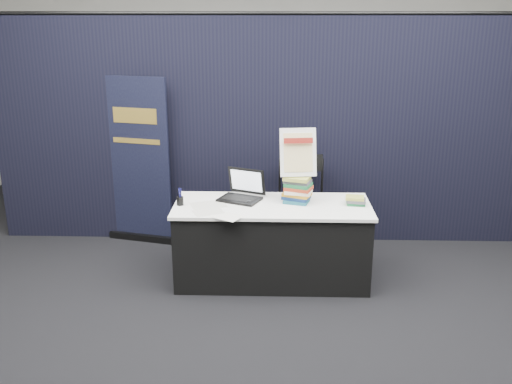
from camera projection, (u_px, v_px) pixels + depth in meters
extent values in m
plane|color=black|center=(271.00, 307.00, 4.92)|extent=(8.00, 8.00, 0.00)
cube|color=beige|center=(274.00, 62.00, 8.20)|extent=(8.00, 0.02, 3.50)
cube|color=black|center=(273.00, 133.00, 6.08)|extent=(6.00, 0.08, 2.40)
cube|color=black|center=(272.00, 244.00, 5.33)|extent=(1.76, 0.71, 0.72)
cube|color=white|center=(272.00, 206.00, 5.22)|extent=(1.80, 0.75, 0.03)
cube|color=black|center=(240.00, 199.00, 5.32)|extent=(0.44, 0.38, 0.02)
cube|color=black|center=(240.00, 181.00, 5.40)|extent=(0.37, 0.20, 0.26)
cube|color=white|center=(240.00, 181.00, 5.40)|extent=(0.31, 0.16, 0.20)
ellipsoid|color=black|center=(249.00, 202.00, 5.23)|extent=(0.08, 0.11, 0.03)
cube|color=silver|center=(208.00, 212.00, 5.02)|extent=(0.31, 0.27, 0.00)
cube|color=white|center=(226.00, 216.00, 4.91)|extent=(0.31, 0.29, 0.00)
cube|color=silver|center=(208.00, 205.00, 5.20)|extent=(0.37, 0.31, 0.00)
cylinder|color=black|center=(180.00, 201.00, 5.19)|extent=(0.07, 0.07, 0.08)
cube|color=#1C5B6C|center=(297.00, 201.00, 5.27)|extent=(0.27, 0.24, 0.03)
cube|color=navy|center=(297.00, 198.00, 5.26)|extent=(0.27, 0.24, 0.03)
cube|color=#BF831A|center=(297.00, 194.00, 5.25)|extent=(0.27, 0.24, 0.03)
cube|color=#F5E5C8|center=(297.00, 191.00, 5.24)|extent=(0.27, 0.24, 0.03)
cube|color=#A8351B|center=(297.00, 188.00, 5.23)|extent=(0.27, 0.24, 0.03)
cube|color=#1B6738|center=(298.00, 185.00, 5.22)|extent=(0.27, 0.24, 0.03)
cube|color=#4F4E53|center=(298.00, 182.00, 5.21)|extent=(0.27, 0.24, 0.03)
cube|color=#B0B146|center=(298.00, 178.00, 5.20)|extent=(0.27, 0.24, 0.03)
cube|color=#1B6738|center=(356.00, 203.00, 5.21)|extent=(0.20, 0.16, 0.03)
cube|color=#4F4E53|center=(356.00, 201.00, 5.20)|extent=(0.20, 0.16, 0.03)
cube|color=#B0B146|center=(356.00, 198.00, 5.19)|extent=(0.20, 0.16, 0.03)
cube|color=black|center=(298.00, 175.00, 5.18)|extent=(0.22, 0.04, 0.02)
cylinder|color=black|center=(288.00, 159.00, 5.23)|extent=(0.02, 0.11, 0.32)
cylinder|color=black|center=(307.00, 160.00, 5.22)|extent=(0.02, 0.11, 0.32)
cube|color=white|center=(298.00, 152.00, 5.16)|extent=(0.34, 0.16, 0.43)
cube|color=beige|center=(298.00, 153.00, 5.16)|extent=(0.27, 0.13, 0.34)
cube|color=maroon|center=(298.00, 141.00, 5.12)|extent=(0.26, 0.05, 0.05)
cube|color=black|center=(142.00, 237.00, 6.36)|extent=(0.77, 0.28, 0.07)
cube|color=black|center=(138.00, 161.00, 6.12)|extent=(0.71, 0.20, 1.80)
cube|color=#B38F38|center=(135.00, 116.00, 5.95)|extent=(0.48, 0.12, 0.16)
cube|color=#B38F38|center=(136.00, 141.00, 6.03)|extent=(0.53, 0.13, 0.05)
cylinder|color=black|center=(280.00, 240.00, 5.70)|extent=(0.02, 0.02, 0.50)
cylinder|color=black|center=(324.00, 241.00, 5.69)|extent=(0.02, 0.02, 0.50)
cylinder|color=black|center=(279.00, 225.00, 6.12)|extent=(0.02, 0.02, 0.50)
cylinder|color=black|center=(320.00, 225.00, 6.11)|extent=(0.02, 0.02, 0.50)
cube|color=black|center=(301.00, 208.00, 5.82)|extent=(0.48, 0.48, 0.04)
cube|color=black|center=(301.00, 163.00, 5.91)|extent=(0.44, 0.04, 0.18)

